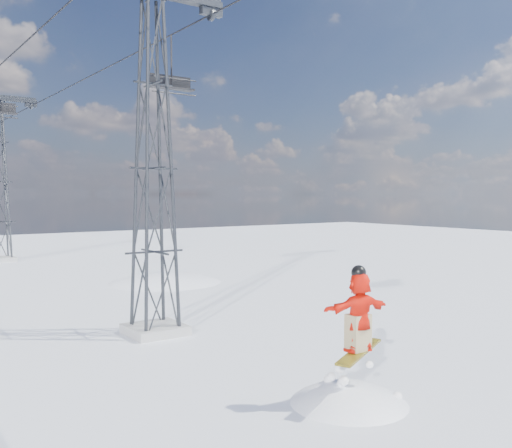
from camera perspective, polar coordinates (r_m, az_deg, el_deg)
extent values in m
plane|color=white|center=(12.63, 2.73, -18.62)|extent=(120.00, 120.00, 0.00)
cube|color=#999999|center=(19.57, -10.04, -10.35)|extent=(1.80, 1.80, 0.30)
cube|color=#2B2E32|center=(21.06, -4.52, 20.67)|extent=(0.80, 0.25, 0.50)
cube|color=#999999|center=(43.27, -24.15, -3.24)|extent=(1.80, 1.80, 0.30)
cube|color=#2B2E32|center=(43.96, -21.59, 11.16)|extent=(0.80, 0.25, 0.50)
cylinder|color=black|center=(30.01, -23.87, 14.66)|extent=(0.06, 51.00, 0.06)
cylinder|color=black|center=(31.16, -15.64, 14.36)|extent=(0.06, 51.00, 0.06)
cube|color=#AD9317|center=(12.88, 10.26, -12.45)|extent=(1.78, 1.01, 0.22)
imported|color=#FD1D0B|center=(12.68, 10.30, -8.60)|extent=(1.66, 0.75, 1.73)
cube|color=#98875E|center=(12.78, 10.28, -10.65)|extent=(0.54, 0.44, 0.79)
sphere|color=black|center=(12.54, 10.33, -4.82)|extent=(0.32, 0.32, 0.32)
cylinder|color=black|center=(23.33, -8.46, 15.77)|extent=(0.07, 0.07, 2.06)
cube|color=black|center=(23.12, -8.44, 13.28)|extent=(1.87, 0.42, 0.07)
cube|color=black|center=(23.36, -8.68, 13.88)|extent=(1.87, 0.06, 0.51)
cylinder|color=black|center=(22.88, -8.17, 12.80)|extent=(1.87, 0.06, 0.06)
cylinder|color=black|center=(22.94, -8.12, 14.20)|extent=(1.87, 0.05, 0.05)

